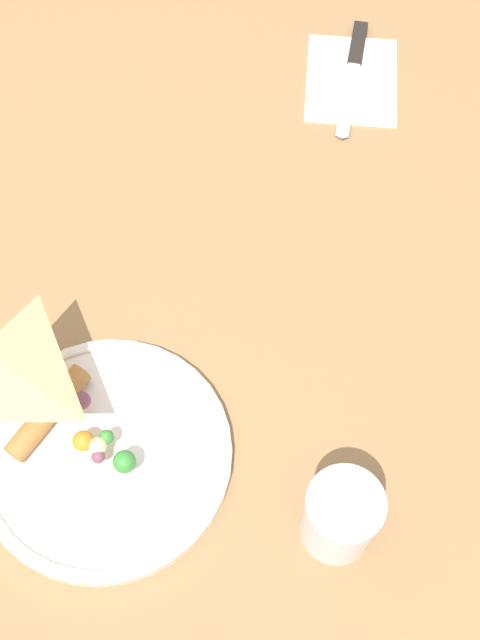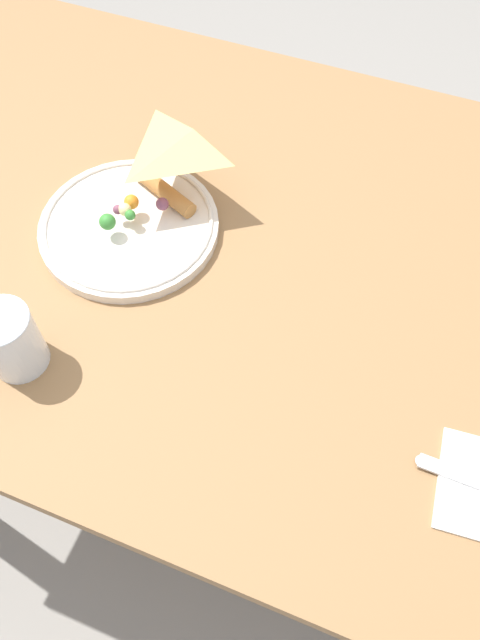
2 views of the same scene
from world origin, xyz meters
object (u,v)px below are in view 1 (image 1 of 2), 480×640
at_px(dining_table, 117,373).
at_px(milk_glass, 340,517).
at_px(napkin_folded, 351,80).
at_px(plate_pizza, 102,451).
at_px(butter_knife, 353,71).

distance_m(dining_table, milk_glass, 0.36).
xyz_separation_m(dining_table, napkin_folded, (-0.44, 0.23, 0.10)).
bearing_deg(milk_glass, napkin_folded, -175.27).
relative_size(dining_table, plate_pizza, 4.98).
bearing_deg(plate_pizza, dining_table, -165.76).
height_order(dining_table, milk_glass, milk_glass).
relative_size(dining_table, milk_glass, 13.52).
bearing_deg(plate_pizza, butter_knife, 161.48).
height_order(plate_pizza, butter_knife, plate_pizza).
distance_m(plate_pizza, napkin_folded, 0.61).
bearing_deg(napkin_folded, butter_knife, 179.14).
xyz_separation_m(napkin_folded, butter_knife, (-0.01, 0.00, 0.00)).
distance_m(dining_table, plate_pizza, 0.18).
xyz_separation_m(dining_table, butter_knife, (-0.45, 0.23, 0.11)).
distance_m(dining_table, napkin_folded, 0.50).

